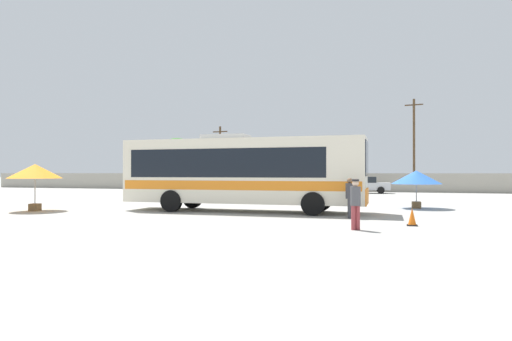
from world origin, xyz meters
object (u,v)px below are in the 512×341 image
(attendant_by_bus_door, at_px, (350,195))
(vendor_umbrella_secondary_blue, at_px, (416,178))
(parked_car_second_white, at_px, (227,184))
(parked_car_leftmost_grey, at_px, (174,184))
(roadside_tree_left, at_px, (177,155))
(parked_car_rightmost_silver, at_px, (364,184))
(coach_bus_cream_orange, at_px, (240,170))
(traffic_cone_on_apron, at_px, (412,217))
(utility_pole_near, at_px, (414,143))
(roadside_tree_midleft, at_px, (236,158))
(passenger_waiting_on_apron, at_px, (356,201))
(parked_car_third_red, at_px, (287,184))
(vendor_umbrella_near_gate_orange, at_px, (35,172))
(utility_pole_far, at_px, (220,156))

(attendant_by_bus_door, bearing_deg, vendor_umbrella_secondary_blue, 65.16)
(vendor_umbrella_secondary_blue, bearing_deg, parked_car_second_white, 135.84)
(parked_car_leftmost_grey, relative_size, parked_car_second_white, 0.99)
(vendor_umbrella_secondary_blue, relative_size, roadside_tree_left, 0.42)
(parked_car_rightmost_silver, bearing_deg, coach_bus_cream_orange, -101.87)
(traffic_cone_on_apron, bearing_deg, parked_car_second_white, 123.61)
(utility_pole_near, bearing_deg, roadside_tree_midleft, 170.64)
(coach_bus_cream_orange, bearing_deg, roadside_tree_left, 122.32)
(roadside_tree_midleft, bearing_deg, attendant_by_bus_door, -63.11)
(passenger_waiting_on_apron, xyz_separation_m, parked_car_second_white, (-14.59, 26.46, -0.15))
(attendant_by_bus_door, bearing_deg, parked_car_third_red, 109.12)
(passenger_waiting_on_apron, xyz_separation_m, roadside_tree_midleft, (-17.20, 36.63, 2.70))
(attendant_by_bus_door, bearing_deg, coach_bus_cream_orange, 161.47)
(vendor_umbrella_near_gate_orange, distance_m, vendor_umbrella_secondary_blue, 19.40)
(coach_bus_cream_orange, relative_size, roadside_tree_left, 1.94)
(vendor_umbrella_secondary_blue, relative_size, utility_pole_near, 0.27)
(coach_bus_cream_orange, distance_m, parked_car_leftmost_grey, 25.47)
(coach_bus_cream_orange, xyz_separation_m, passenger_waiting_on_apron, (5.95, -5.60, -1.04))
(passenger_waiting_on_apron, height_order, parked_car_second_white, passenger_waiting_on_apron)
(attendant_by_bus_door, bearing_deg, parked_car_rightmost_silver, 92.14)
(parked_car_rightmost_silver, distance_m, traffic_cone_on_apron, 25.61)
(passenger_waiting_on_apron, height_order, traffic_cone_on_apron, passenger_waiting_on_apron)
(vendor_umbrella_near_gate_orange, relative_size, parked_car_leftmost_grey, 0.57)
(parked_car_third_red, bearing_deg, traffic_cone_on_apron, -67.56)
(roadside_tree_midleft, bearing_deg, utility_pole_near, -9.36)
(parked_car_second_white, bearing_deg, passenger_waiting_on_apron, -61.12)
(vendor_umbrella_secondary_blue, height_order, utility_pole_far, utility_pole_far)
(passenger_waiting_on_apron, xyz_separation_m, parked_car_third_red, (-8.53, 26.83, -0.20))
(parked_car_rightmost_silver, xyz_separation_m, roadside_tree_midleft, (-15.78, 9.46, 2.85))
(utility_pole_near, height_order, roadside_tree_left, utility_pole_near)
(attendant_by_bus_door, xyz_separation_m, parked_car_rightmost_silver, (-0.87, 23.38, -0.14))
(parked_car_third_red, relative_size, traffic_cone_on_apron, 7.29)
(roadside_tree_left, bearing_deg, roadside_tree_midleft, 22.98)
(utility_pole_near, relative_size, traffic_cone_on_apron, 14.68)
(attendant_by_bus_door, height_order, traffic_cone_on_apron, attendant_by_bus_door)
(vendor_umbrella_secondary_blue, bearing_deg, parked_car_third_red, 122.89)
(parked_car_leftmost_grey, relative_size, roadside_tree_midleft, 0.89)
(coach_bus_cream_orange, relative_size, attendant_by_bus_door, 7.07)
(passenger_waiting_on_apron, distance_m, parked_car_leftmost_grey, 33.48)
(utility_pole_near, bearing_deg, vendor_umbrella_secondary_blue, -92.06)
(vendor_umbrella_near_gate_orange, relative_size, parked_car_rightmost_silver, 0.55)
(traffic_cone_on_apron, bearing_deg, parked_car_leftmost_grey, 131.88)
(utility_pole_far, xyz_separation_m, roadside_tree_midleft, (0.47, 4.22, -0.10))
(passenger_waiting_on_apron, distance_m, utility_pole_far, 37.01)
(utility_pole_near, bearing_deg, coach_bus_cream_orange, -108.25)
(vendor_umbrella_near_gate_orange, relative_size, roadside_tree_midleft, 0.51)
(parked_car_third_red, distance_m, roadside_tree_midleft, 13.40)
(vendor_umbrella_secondary_blue, relative_size, utility_pole_far, 0.36)
(vendor_umbrella_near_gate_orange, bearing_deg, parked_car_rightmost_silver, 59.61)
(passenger_waiting_on_apron, height_order, vendor_umbrella_near_gate_orange, vendor_umbrella_near_gate_orange)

